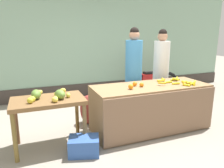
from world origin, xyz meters
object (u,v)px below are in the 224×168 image
parked_motorcycle (154,82)px  produce_crate (84,146)px  vendor_woman_blue_shirt (133,73)px  produce_sack (88,110)px  vendor_woman_white_shirt (161,71)px

parked_motorcycle → produce_crate: size_ratio=3.64×
vendor_woman_blue_shirt → parked_motorcycle: vendor_woman_blue_shirt is taller
parked_motorcycle → produce_sack: (-2.23, -1.20, -0.11)m
vendor_woman_white_shirt → produce_crate: size_ratio=4.15×
vendor_woman_blue_shirt → produce_crate: bearing=-141.5°
vendor_woman_blue_shirt → parked_motorcycle: size_ratio=1.16×
vendor_woman_white_shirt → produce_crate: 2.48m
produce_crate → produce_sack: produce_sack is taller
parked_motorcycle → produce_crate: bearing=-139.2°
vendor_woman_blue_shirt → produce_crate: size_ratio=4.22×
vendor_woman_white_shirt → produce_crate: bearing=-150.8°
produce_crate → parked_motorcycle: bearing=40.8°
vendor_woman_white_shirt → produce_sack: bearing=-176.2°
vendor_woman_white_shirt → vendor_woman_blue_shirt: bearing=-173.4°
parked_motorcycle → produce_sack: bearing=-151.7°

